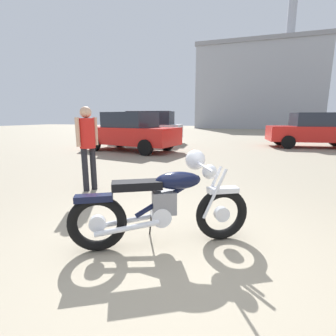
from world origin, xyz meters
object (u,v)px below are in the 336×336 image
object	(u,v)px
bystander	(87,140)
vintage_motorcycle	(167,203)
silver_sedan_mid	(131,132)
blue_hatchback_right	(148,127)
dark_sedan_left	(314,130)

from	to	relation	value
bystander	vintage_motorcycle	bearing A→B (deg)	168.97
silver_sedan_mid	blue_hatchback_right	bearing A→B (deg)	109.76
bystander	silver_sedan_mid	distance (m)	6.04
vintage_motorcycle	silver_sedan_mid	xyz separation A→B (m)	(-4.20, 7.24, 0.34)
vintage_motorcycle	silver_sedan_mid	size ratio (longest dim) A/B	0.42
vintage_motorcycle	blue_hatchback_right	size ratio (longest dim) A/B	0.46
vintage_motorcycle	bystander	xyz separation A→B (m)	(-2.19, 1.55, 0.53)
vintage_motorcycle	bystander	size ratio (longest dim) A/B	1.12
bystander	blue_hatchback_right	world-z (taller)	blue_hatchback_right
dark_sedan_left	silver_sedan_mid	bearing A→B (deg)	19.43
vintage_motorcycle	bystander	distance (m)	2.73
dark_sedan_left	silver_sedan_mid	distance (m)	8.84
vintage_motorcycle	silver_sedan_mid	bearing A→B (deg)	90.55
dark_sedan_left	bystander	bearing A→B (deg)	51.24
vintage_motorcycle	silver_sedan_mid	world-z (taller)	silver_sedan_mid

